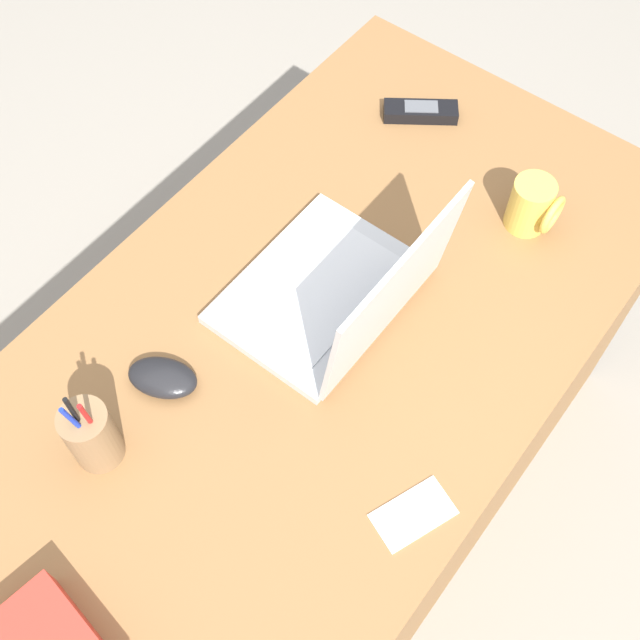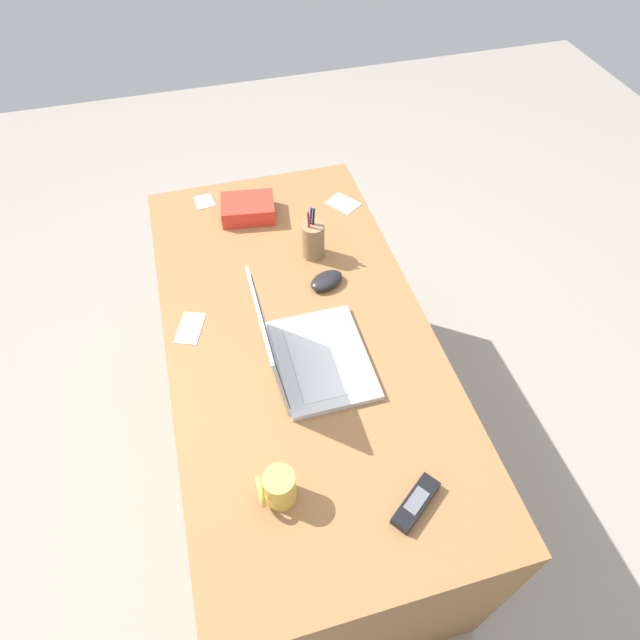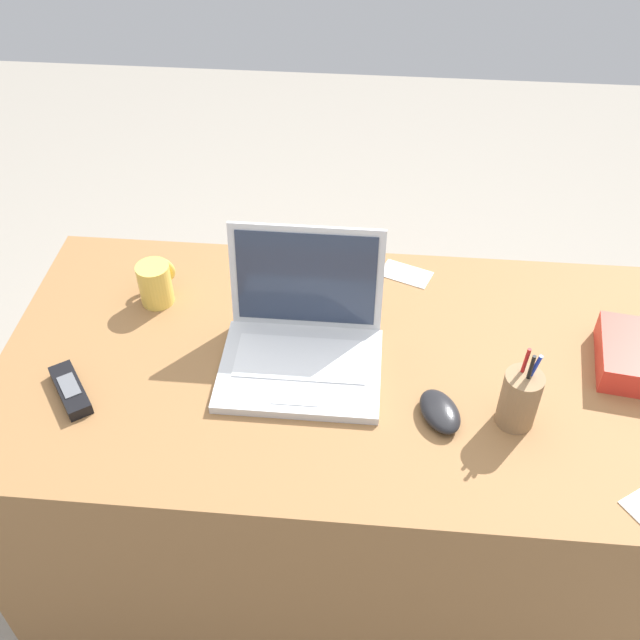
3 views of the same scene
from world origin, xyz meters
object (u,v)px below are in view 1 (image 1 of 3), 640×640
at_px(coffee_mug_white, 532,206).
at_px(pen_holder, 92,435).
at_px(cordless_phone, 421,112).
at_px(computer_mouse, 163,378).
at_px(laptop, 341,292).

bearing_deg(coffee_mug_white, pen_holder, -20.41).
bearing_deg(cordless_phone, coffee_mug_white, 71.10).
distance_m(computer_mouse, cordless_phone, 0.70).
relative_size(computer_mouse, pen_holder, 0.62).
xyz_separation_m(coffee_mug_white, pen_holder, (0.74, -0.28, 0.01)).
xyz_separation_m(laptop, coffee_mug_white, (-0.33, 0.15, -0.00)).
bearing_deg(cordless_phone, computer_mouse, 0.46).
relative_size(computer_mouse, coffee_mug_white, 1.13).
distance_m(computer_mouse, coffee_mug_white, 0.67).
relative_size(laptop, cordless_phone, 2.31).
height_order(laptop, computer_mouse, laptop).
bearing_deg(laptop, coffee_mug_white, 156.16).
relative_size(computer_mouse, cordless_phone, 0.79).
height_order(computer_mouse, coffee_mug_white, coffee_mug_white).
bearing_deg(cordless_phone, laptop, 17.88).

